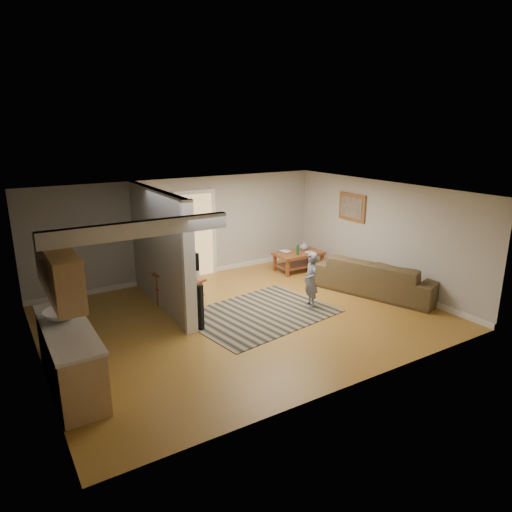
# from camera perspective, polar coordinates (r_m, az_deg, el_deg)

# --- Properties ---
(ground) EXTENTS (7.50, 7.50, 0.00)m
(ground) POSITION_cam_1_polar(r_m,az_deg,el_deg) (9.27, -1.43, -7.63)
(ground) COLOR olive
(ground) RESTS_ON ground
(room_shell) EXTENTS (7.54, 6.02, 2.52)m
(room_shell) POSITION_cam_1_polar(r_m,az_deg,el_deg) (8.71, -8.99, 0.75)
(room_shell) COLOR #BBBAB3
(room_shell) RESTS_ON ground
(area_rug) EXTENTS (3.19, 2.54, 0.01)m
(area_rug) POSITION_cam_1_polar(r_m,az_deg,el_deg) (9.42, 0.49, -7.19)
(area_rug) COLOR black
(area_rug) RESTS_ON ground
(sofa) EXTENTS (1.95, 2.96, 0.80)m
(sofa) POSITION_cam_1_polar(r_m,az_deg,el_deg) (10.92, 14.85, -4.45)
(sofa) COLOR #4C4726
(sofa) RESTS_ON ground
(coffee_table) EXTENTS (1.28, 0.76, 0.75)m
(coffee_table) POSITION_cam_1_polar(r_m,az_deg,el_deg) (12.12, 5.39, -0.01)
(coffee_table) COLOR maroon
(coffee_table) RESTS_ON ground
(tv_console) EXTENTS (0.83, 1.25, 1.00)m
(tv_console) POSITION_cam_1_polar(r_m,az_deg,el_deg) (9.55, -9.57, -2.86)
(tv_console) COLOR maroon
(tv_console) RESTS_ON ground
(speaker_left) EXTENTS (0.12, 0.12, 0.90)m
(speaker_left) POSITION_cam_1_polar(r_m,az_deg,el_deg) (8.60, -6.95, -6.45)
(speaker_left) COLOR black
(speaker_left) RESTS_ON ground
(speaker_right) EXTENTS (0.11, 0.11, 0.94)m
(speaker_right) POSITION_cam_1_polar(r_m,az_deg,el_deg) (9.89, -10.60, -3.46)
(speaker_right) COLOR black
(speaker_right) RESTS_ON ground
(toy_basket) EXTENTS (0.42, 0.42, 0.37)m
(toy_basket) POSITION_cam_1_polar(r_m,az_deg,el_deg) (10.76, -8.34, -3.51)
(toy_basket) COLOR #A06E45
(toy_basket) RESTS_ON ground
(child) EXTENTS (0.38, 0.48, 1.17)m
(child) POSITION_cam_1_polar(r_m,az_deg,el_deg) (9.86, 6.76, -6.27)
(child) COLOR slate
(child) RESTS_ON ground
(toddler) EXTENTS (0.47, 0.39, 0.89)m
(toddler) POSITION_cam_1_polar(r_m,az_deg,el_deg) (11.32, -11.00, -3.46)
(toddler) COLOR #1B2138
(toddler) RESTS_ON ground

